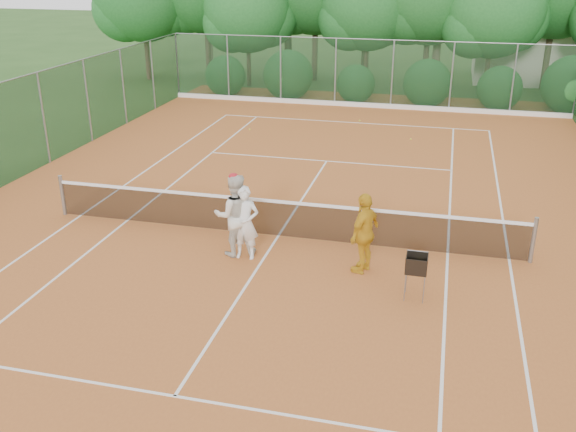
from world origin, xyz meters
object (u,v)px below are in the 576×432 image
at_px(player_white, 245,223).
at_px(player_center_grp, 235,215).
at_px(player_yellow, 364,233).
at_px(ball_hopper, 417,264).

xyz_separation_m(player_white, player_center_grp, (-0.28, 0.12, 0.12)).
bearing_deg(player_white, player_center_grp, 154.21).
bearing_deg(player_yellow, player_white, -68.64).
bearing_deg(ball_hopper, player_white, 167.15).
bearing_deg(player_white, player_yellow, -3.67).
bearing_deg(player_yellow, ball_hopper, 72.87).
bearing_deg(player_center_grp, ball_hopper, -14.53).
height_order(player_yellow, ball_hopper, player_yellow).
distance_m(player_center_grp, player_yellow, 3.00).
height_order(player_center_grp, ball_hopper, player_center_grp).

